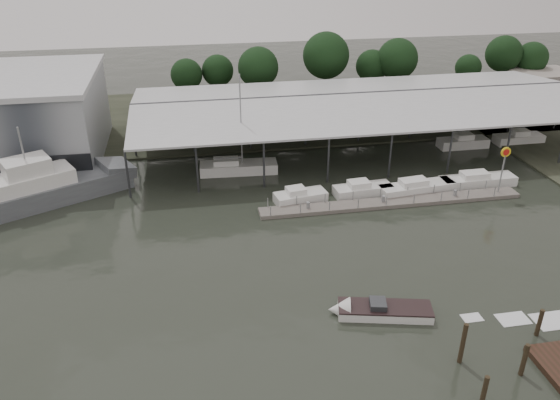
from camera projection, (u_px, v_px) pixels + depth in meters
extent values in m
plane|color=#272C23|center=(265.00, 272.00, 45.85)|extent=(200.00, 200.00, 0.00)
cube|color=#3B3F2F|center=(222.00, 117.00, 82.71)|extent=(140.00, 30.00, 0.30)
cube|color=#303235|center=(361.00, 93.00, 70.11)|extent=(58.00, 0.40, 0.30)
cylinder|color=#303235|center=(128.00, 174.00, 57.20)|extent=(0.24, 0.24, 5.50)
cylinder|color=#303235|center=(139.00, 109.00, 77.41)|extent=(0.24, 0.24, 5.50)
cylinder|color=#303235|center=(512.00, 90.00, 86.62)|extent=(0.24, 0.24, 5.50)
cube|color=slate|center=(392.00, 202.00, 56.93)|extent=(28.00, 2.00, 0.40)
cylinder|color=gray|center=(271.00, 212.00, 53.80)|extent=(0.10, 0.10, 1.20)
cylinder|color=gray|center=(503.00, 184.00, 59.51)|extent=(0.10, 0.10, 1.20)
cube|color=gray|center=(383.00, 199.00, 56.54)|extent=(0.30, 0.30, 0.70)
cylinder|color=gray|center=(502.00, 174.00, 57.80)|extent=(0.16, 0.16, 5.00)
cylinder|color=yellow|center=(506.00, 152.00, 56.67)|extent=(1.10, 0.12, 1.10)
cylinder|color=red|center=(506.00, 152.00, 56.61)|extent=(0.70, 0.05, 0.70)
cube|color=gray|center=(542.00, 83.00, 93.22)|extent=(10.00, 8.00, 4.00)
cube|color=#595E62|center=(44.00, 195.00, 57.01)|extent=(18.07, 12.26, 2.40)
cube|color=#595E62|center=(115.00, 168.00, 60.88)|extent=(5.02, 5.40, 1.85)
cube|color=silver|center=(30.00, 182.00, 55.62)|extent=(9.24, 7.20, 1.80)
cube|color=silver|center=(26.00, 166.00, 54.85)|extent=(5.31, 4.82, 1.61)
cylinder|color=gray|center=(21.00, 144.00, 53.77)|extent=(0.18, 0.18, 3.50)
cube|color=silver|center=(239.00, 168.00, 64.16)|extent=(9.16, 3.14, 1.40)
cube|color=silver|center=(226.00, 162.00, 63.60)|extent=(2.99, 1.97, 0.80)
cylinder|color=gray|center=(241.00, 121.00, 61.62)|extent=(0.16, 0.16, 10.78)
cylinder|color=gray|center=(228.00, 158.00, 63.41)|extent=(3.50, 0.33, 0.12)
cube|color=silver|center=(385.00, 311.00, 40.63)|extent=(7.20, 3.53, 0.90)
cone|color=silver|center=(339.00, 310.00, 40.79)|extent=(2.02, 2.31, 2.00)
cube|color=black|center=(385.00, 307.00, 40.45)|extent=(7.21, 3.59, 0.12)
cube|color=#303235|center=(378.00, 304.00, 40.37)|extent=(1.49, 1.64, 0.50)
cube|color=silver|center=(472.00, 318.00, 40.48)|extent=(2.30, 1.50, 0.04)
cube|color=silver|center=(513.00, 319.00, 40.34)|extent=(3.10, 2.00, 0.04)
cube|color=silver|center=(554.00, 320.00, 40.20)|extent=(3.90, 2.50, 0.04)
cube|color=silver|center=(300.00, 197.00, 57.33)|extent=(5.74, 3.06, 1.10)
cube|color=silver|center=(296.00, 191.00, 56.90)|extent=(2.15, 1.90, 0.70)
cube|color=silver|center=(363.00, 190.00, 58.83)|extent=(6.47, 2.69, 1.10)
cube|color=silver|center=(359.00, 184.00, 58.39)|extent=(2.33, 1.77, 0.70)
cube|color=silver|center=(417.00, 189.00, 59.24)|extent=(8.64, 3.15, 1.10)
cube|color=silver|center=(413.00, 182.00, 58.80)|extent=(3.12, 1.93, 0.70)
cube|color=silver|center=(478.00, 181.00, 60.96)|extent=(8.54, 2.24, 1.10)
cube|color=silver|center=(475.00, 175.00, 60.52)|extent=(2.99, 1.62, 0.70)
cylinder|color=#342A1A|center=(523.00, 363.00, 34.97)|extent=(0.32, 0.32, 3.08)
cylinder|color=#342A1A|center=(484.00, 394.00, 32.96)|extent=(0.32, 0.32, 2.72)
cylinder|color=#342A1A|center=(462.00, 347.00, 35.84)|extent=(0.32, 0.32, 3.77)
cylinder|color=#342A1A|center=(539.00, 326.00, 38.44)|extent=(0.32, 0.32, 2.81)
cylinder|color=black|center=(188.00, 94.00, 87.60)|extent=(0.50, 0.50, 3.57)
sphere|color=#173315|center=(187.00, 75.00, 86.15)|extent=(5.00, 5.00, 5.00)
cylinder|color=black|center=(219.00, 91.00, 89.50)|extent=(0.50, 0.50, 3.65)
sphere|color=#173315|center=(218.00, 71.00, 88.02)|extent=(5.11, 5.11, 5.11)
cylinder|color=black|center=(259.00, 93.00, 86.61)|extent=(0.50, 0.50, 4.53)
sphere|color=#173315|center=(258.00, 67.00, 84.77)|extent=(6.34, 6.34, 6.34)
cylinder|color=black|center=(325.00, 85.00, 89.52)|extent=(0.50, 0.50, 5.32)
sphere|color=#173315|center=(326.00, 55.00, 87.37)|extent=(7.44, 7.44, 7.44)
cylinder|color=black|center=(370.00, 86.00, 91.73)|extent=(0.50, 0.50, 3.79)
sphere|color=#173315|center=(372.00, 66.00, 90.19)|extent=(5.30, 5.30, 5.30)
cylinder|color=black|center=(395.00, 85.00, 90.72)|extent=(0.50, 0.50, 4.74)
sphere|color=#173315|center=(397.00, 59.00, 88.80)|extent=(6.63, 6.63, 6.63)
cylinder|color=black|center=(466.00, 84.00, 94.31)|extent=(0.50, 0.50, 3.15)
sphere|color=#173315|center=(468.00, 67.00, 93.04)|extent=(4.41, 4.41, 4.41)
cylinder|color=black|center=(500.00, 77.00, 96.27)|extent=(0.50, 0.50, 4.43)
sphere|color=#173315|center=(504.00, 54.00, 94.48)|extent=(6.20, 6.20, 6.20)
cylinder|color=black|center=(528.00, 78.00, 96.22)|extent=(0.50, 0.50, 3.93)
sphere|color=#173315|center=(532.00, 58.00, 94.63)|extent=(5.51, 5.51, 5.51)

